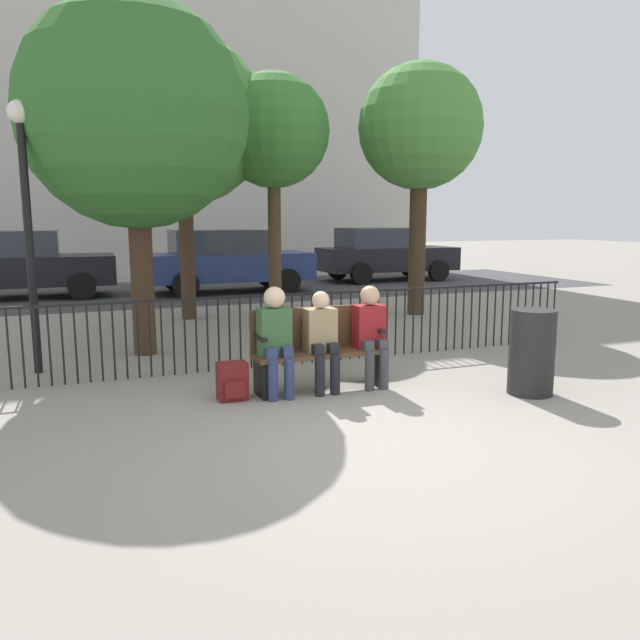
% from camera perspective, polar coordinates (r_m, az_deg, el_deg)
% --- Properties ---
extents(ground_plane, '(80.00, 80.00, 0.00)m').
position_cam_1_polar(ground_plane, '(5.54, 6.93, -11.01)').
color(ground_plane, gray).
extents(park_bench, '(1.50, 0.45, 0.92)m').
position_cam_1_polar(park_bench, '(7.03, -0.23, -2.43)').
color(park_bench, '#4C331E').
rests_on(park_bench, ground).
extents(seated_person_0, '(0.34, 0.39, 1.20)m').
position_cam_1_polar(seated_person_0, '(6.70, -4.07, -1.34)').
color(seated_person_0, navy).
rests_on(seated_person_0, ground).
extents(seated_person_1, '(0.34, 0.39, 1.12)m').
position_cam_1_polar(seated_person_1, '(6.89, 0.17, -1.48)').
color(seated_person_1, black).
rests_on(seated_person_1, ground).
extents(seated_person_2, '(0.34, 0.39, 1.16)m').
position_cam_1_polar(seated_person_2, '(7.12, 4.65, -0.89)').
color(seated_person_2, '#3D3D42').
rests_on(seated_person_2, ground).
extents(backpack, '(0.31, 0.25, 0.41)m').
position_cam_1_polar(backpack, '(6.72, -8.01, -5.59)').
color(backpack, maroon).
rests_on(backpack, ground).
extents(fence_railing, '(9.01, 0.03, 0.95)m').
position_cam_1_polar(fence_railing, '(8.14, -3.47, -0.30)').
color(fence_railing, black).
rests_on(fence_railing, ground).
extents(tree_0, '(3.10, 3.10, 5.24)m').
position_cam_1_polar(tree_0, '(12.27, -12.46, 17.32)').
color(tree_0, '#422D1E').
rests_on(tree_0, ground).
extents(tree_1, '(2.41, 2.41, 4.86)m').
position_cam_1_polar(tree_1, '(12.72, 9.14, 16.83)').
color(tree_1, '#422D1E').
rests_on(tree_1, ground).
extents(tree_2, '(3.08, 3.08, 4.84)m').
position_cam_1_polar(tree_2, '(9.17, -16.59, 17.50)').
color(tree_2, '#422D1E').
rests_on(tree_2, ground).
extents(tree_3, '(2.10, 2.10, 4.57)m').
position_cam_1_polar(tree_3, '(12.07, -4.29, 16.71)').
color(tree_3, '#4C3823').
rests_on(tree_3, ground).
extents(lamp_post, '(0.28, 0.28, 3.29)m').
position_cam_1_polar(lamp_post, '(8.40, -25.33, 10.41)').
color(lamp_post, black).
rests_on(lamp_post, ground).
extents(street_surface, '(24.00, 6.00, 0.01)m').
position_cam_1_polar(street_surface, '(16.85, -12.89, 2.56)').
color(street_surface, '#3D3D3F').
rests_on(street_surface, ground).
extents(parked_car_0, '(4.20, 1.94, 1.62)m').
position_cam_1_polar(parked_car_0, '(16.43, -8.56, 5.46)').
color(parked_car_0, navy).
rests_on(parked_car_0, ground).
extents(parked_car_1, '(4.20, 1.94, 1.62)m').
position_cam_1_polar(parked_car_1, '(16.60, -25.93, 4.67)').
color(parked_car_1, black).
rests_on(parked_car_1, ground).
extents(parked_car_2, '(4.20, 1.94, 1.62)m').
position_cam_1_polar(parked_car_2, '(19.43, 5.96, 6.09)').
color(parked_car_2, black).
rests_on(parked_car_2, ground).
extents(building_facade, '(20.00, 6.00, 14.18)m').
position_cam_1_polar(building_facade, '(25.22, -16.51, 20.79)').
color(building_facade, beige).
rests_on(building_facade, ground).
extents(trash_bin, '(0.49, 0.49, 0.94)m').
position_cam_1_polar(trash_bin, '(7.21, 18.79, -2.79)').
color(trash_bin, black).
rests_on(trash_bin, ground).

